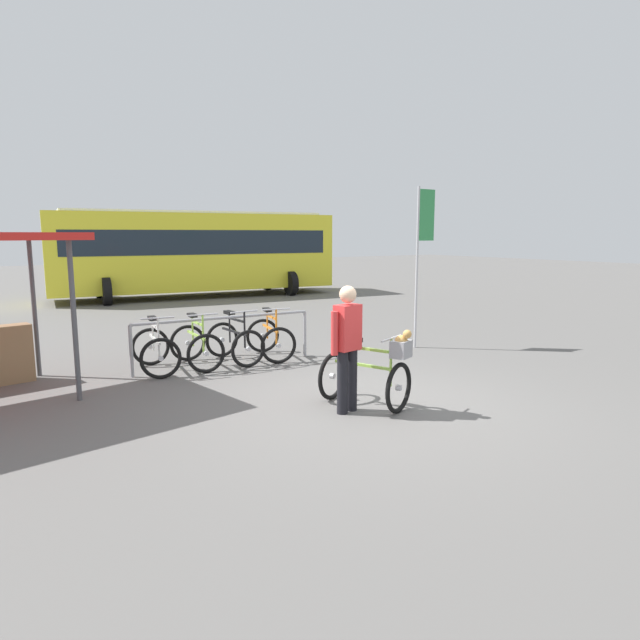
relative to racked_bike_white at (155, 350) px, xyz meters
name	(u,v)px	position (x,y,z in m)	size (l,w,h in m)	color
ground_plane	(375,404)	(1.94, -3.40, -0.37)	(80.00, 80.00, 0.00)	#605E5B
bike_rack_rail	(225,328)	(1.14, -0.24, 0.30)	(3.21, 0.24, 0.88)	#99999E
racked_bike_white	(155,350)	(0.00, 0.00, 0.00)	(0.80, 1.19, 0.98)	black
racked_bike_lime	(196,346)	(0.70, -0.04, 0.00)	(0.71, 1.12, 0.97)	black
racked_bike_black	(235,342)	(1.40, -0.08, 0.00)	(0.72, 1.13, 0.97)	black
racked_bike_orange	(270,338)	(2.10, -0.12, 0.00)	(0.86, 1.20, 0.97)	black
featured_bicycle	(373,372)	(1.84, -3.48, 0.12)	(1.02, 1.26, 1.09)	black
person_with_featured_bike	(347,343)	(1.45, -3.45, 0.54)	(0.52, 0.27, 1.64)	black
bus_distant	(196,249)	(4.61, 10.43, 1.37)	(10.21, 4.11, 3.08)	yellow
banner_flag	(423,237)	(5.13, -0.88, 1.86)	(0.45, 0.05, 3.20)	#B2B2B7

